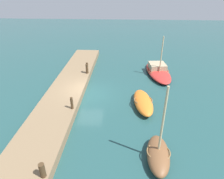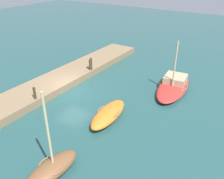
# 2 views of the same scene
# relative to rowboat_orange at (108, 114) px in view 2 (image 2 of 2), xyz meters

# --- Properties ---
(ground_plane) EXTENTS (84.00, 84.00, 0.00)m
(ground_plane) POSITION_rel_rowboat_orange_xyz_m (-1.62, -4.70, -0.38)
(ground_plane) COLOR #234C4C
(dock_platform) EXTENTS (22.57, 3.06, 0.59)m
(dock_platform) POSITION_rel_rowboat_orange_xyz_m (-1.62, -6.60, -0.09)
(dock_platform) COLOR #846B4C
(dock_platform) RESTS_ON ground_plane
(rowboat_orange) EXTENTS (4.00, 1.77, 0.74)m
(rowboat_orange) POSITION_rel_rowboat_orange_xyz_m (0.00, 0.00, 0.00)
(rowboat_orange) COLOR orange
(rowboat_orange) RESTS_ON ground_plane
(rowboat_brown) EXTENTS (3.10, 1.45, 4.60)m
(rowboat_brown) POSITION_rel_rowboat_orange_xyz_m (5.43, 0.38, 0.05)
(rowboat_brown) COLOR brown
(rowboat_brown) RESTS_ON ground_plane
(sailboat_red) EXTENTS (6.26, 2.85, 4.23)m
(sailboat_red) POSITION_rel_rowboat_orange_xyz_m (-6.51, 2.11, 0.01)
(sailboat_red) COLOR #B72D28
(sailboat_red) RESTS_ON ground_plane
(mooring_post_west) EXTENTS (0.21, 0.21, 1.09)m
(mooring_post_west) POSITION_rel_rowboat_orange_xyz_m (-5.04, -5.32, 0.75)
(mooring_post_west) COLOR #47331E
(mooring_post_west) RESTS_ON dock_platform
(mooring_post_mid_west) EXTENTS (0.25, 0.25, 0.98)m
(mooring_post_mid_west) POSITION_rel_rowboat_orange_xyz_m (-4.92, -5.32, 0.70)
(mooring_post_mid_west) COLOR #47331E
(mooring_post_mid_west) RESTS_ON dock_platform
(mooring_post_mid_east) EXTENTS (0.19, 0.19, 0.92)m
(mooring_post_mid_east) POSITION_rel_rowboat_orange_xyz_m (1.53, -5.32, 0.67)
(mooring_post_mid_east) COLOR #47331E
(mooring_post_mid_east) RESTS_ON dock_platform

